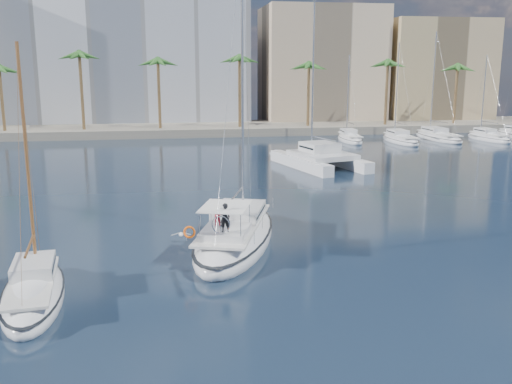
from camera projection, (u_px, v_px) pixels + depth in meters
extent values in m
plane|color=black|center=(269.00, 261.00, 30.12)|extent=(160.00, 160.00, 0.00)
cube|color=gray|center=(198.00, 129.00, 88.81)|extent=(120.00, 14.00, 1.20)
cube|color=white|center=(120.00, 43.00, 95.63)|extent=(42.00, 16.00, 28.00)
cube|color=beige|center=(321.00, 67.00, 98.89)|extent=(20.00, 14.00, 20.00)
cube|color=tan|center=(434.00, 73.00, 100.29)|extent=(18.00, 12.00, 18.00)
cylinder|color=brown|center=(199.00, 100.00, 83.95)|extent=(0.44, 0.44, 10.50)
sphere|color=#2E6324|center=(198.00, 64.00, 82.83)|extent=(3.60, 3.60, 3.60)
cylinder|color=brown|center=(416.00, 98.00, 89.24)|extent=(0.44, 0.44, 10.50)
sphere|color=#2E6324|center=(419.00, 64.00, 88.11)|extent=(3.60, 3.60, 3.60)
ellipsoid|color=white|center=(235.00, 239.00, 32.73)|extent=(7.54, 12.95, 2.56)
ellipsoid|color=black|center=(235.00, 233.00, 32.65)|extent=(7.61, 13.08, 0.18)
cube|color=silver|center=(234.00, 224.00, 32.29)|extent=(5.51, 9.67, 0.12)
cube|color=silver|center=(239.00, 211.00, 33.59)|extent=(3.76, 4.65, 0.60)
cube|color=black|center=(239.00, 211.00, 33.58)|extent=(3.63, 4.21, 0.14)
cylinder|color=#B7BABF|center=(242.00, 76.00, 33.29)|extent=(0.15, 0.15, 16.19)
cylinder|color=#B7BABF|center=(235.00, 195.00, 32.30)|extent=(1.64, 4.78, 0.11)
cube|color=silver|center=(226.00, 231.00, 29.95)|extent=(3.18, 3.66, 0.36)
cube|color=white|center=(225.00, 207.00, 29.54)|extent=(3.18, 3.66, 0.04)
torus|color=silver|center=(221.00, 225.00, 28.66)|extent=(0.93, 0.35, 0.96)
torus|color=#FF5D0D|center=(189.00, 232.00, 28.49)|extent=(0.66, 0.38, 0.64)
imported|color=black|center=(225.00, 218.00, 29.05)|extent=(0.60, 0.44, 1.52)
imported|color=maroon|center=(217.00, 214.00, 30.32)|extent=(0.73, 0.69, 1.18)
ellipsoid|color=white|center=(34.00, 296.00, 24.81)|extent=(3.40, 8.34, 1.91)
ellipsoid|color=black|center=(33.00, 290.00, 24.75)|extent=(3.44, 8.42, 0.18)
cube|color=silver|center=(32.00, 282.00, 24.51)|extent=(2.46, 6.25, 0.12)
cube|color=silver|center=(34.00, 267.00, 25.31)|extent=(1.99, 2.82, 0.60)
cube|color=black|center=(33.00, 266.00, 25.31)|extent=(1.98, 2.51, 0.14)
cylinder|color=brown|center=(27.00, 158.00, 25.18)|extent=(0.15, 0.15, 10.04)
cylinder|color=brown|center=(29.00, 245.00, 24.39)|extent=(0.46, 3.27, 0.11)
cube|color=white|center=(300.00, 163.00, 57.63)|extent=(4.00, 11.34, 1.10)
cube|color=white|center=(338.00, 160.00, 59.38)|extent=(4.00, 11.34, 1.10)
cube|color=silver|center=(322.00, 155.00, 57.83)|extent=(6.50, 7.34, 0.50)
cube|color=silver|center=(320.00, 147.00, 58.19)|extent=(3.89, 4.09, 1.00)
cube|color=black|center=(320.00, 147.00, 58.18)|extent=(3.79, 3.66, 0.18)
cylinder|color=#B7BABF|center=(313.00, 76.00, 58.20)|extent=(0.18, 0.18, 15.20)
ellipsoid|color=silver|center=(181.00, 234.00, 33.14)|extent=(0.24, 0.45, 0.22)
sphere|color=silver|center=(181.00, 233.00, 33.35)|extent=(0.12, 0.12, 0.12)
cube|color=gray|center=(175.00, 234.00, 33.09)|extent=(0.52, 0.19, 0.12)
cube|color=gray|center=(186.00, 234.00, 33.19)|extent=(0.52, 0.19, 0.12)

